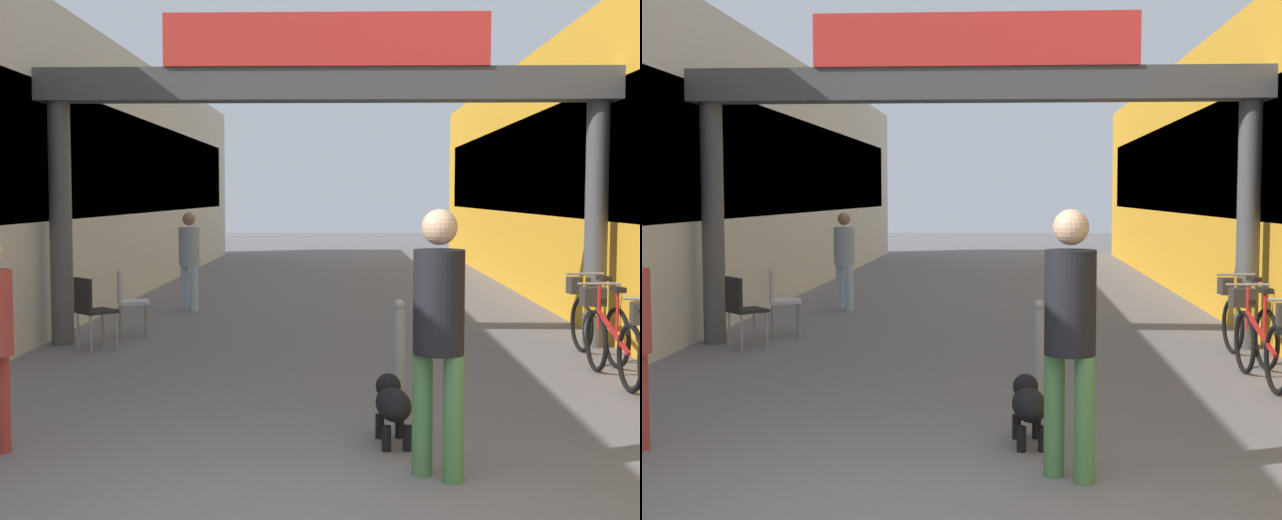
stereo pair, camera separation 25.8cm
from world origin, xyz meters
TOP-DOWN VIEW (x-y plane):
  - storefront_left at (-5.09, 11.00)m, footprint 3.00×26.00m
  - arcade_sign_gateway at (0.00, 6.49)m, footprint 7.40×0.47m
  - pedestrian_with_dog at (0.84, 1.25)m, footprint 0.48×0.48m
  - pedestrian_carrying_crate at (-2.31, 9.89)m, footprint 0.48×0.48m
  - dog_on_leash at (0.59, 2.10)m, footprint 0.32×0.68m
  - bicycle_red_third at (2.94, 4.51)m, footprint 0.46×1.69m
  - bicycle_orange_farthest at (3.14, 5.72)m, footprint 0.46×1.69m
  - bollard_post_metal at (0.69, 2.94)m, footprint 0.10×0.10m
  - cafe_chair_black_nearer at (-2.87, 6.11)m, footprint 0.57×0.57m
  - cafe_chair_aluminium_farther at (-2.66, 7.09)m, footprint 0.50×0.50m

SIDE VIEW (x-z plane):
  - dog_on_leash at x=0.59m, z-range 0.06..0.55m
  - bicycle_red_third at x=2.94m, z-range -0.05..0.93m
  - bicycle_orange_farthest at x=3.14m, z-range -0.05..0.93m
  - bollard_post_metal at x=0.69m, z-range 0.01..1.01m
  - cafe_chair_black_nearer at x=-2.87m, z-range 0.10..0.99m
  - cafe_chair_aluminium_farther at x=-2.66m, z-range 0.10..0.99m
  - pedestrian_carrying_crate at x=-2.31m, z-range 0.11..1.72m
  - pedestrian_with_dog at x=0.84m, z-range 0.14..1.94m
  - storefront_left at x=-5.09m, z-range 0.00..4.44m
  - arcade_sign_gateway at x=0.00m, z-range 0.86..4.96m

